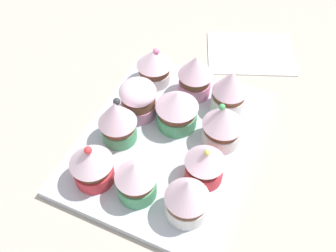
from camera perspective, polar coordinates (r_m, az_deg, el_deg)
ground_plane at (r=60.89cm, az=0.00°, el=-3.39°), size 180.00×180.00×3.00cm
baking_tray at (r=59.20cm, az=0.00°, el=-2.20°), size 31.77×25.05×1.20cm
cupcake_0 at (r=49.00cm, az=2.86°, el=-10.48°), size 5.81×5.81×7.39cm
cupcake_1 at (r=52.27cm, az=5.48°, el=-5.48°), size 5.60×5.60×6.84cm
cupcake_2 at (r=56.25cm, az=8.13°, el=0.26°), size 6.07×6.07×7.51cm
cupcake_3 at (r=60.76cm, az=9.09°, el=5.22°), size 5.48×5.48×7.67cm
cupcake_4 at (r=50.87cm, az=-5.21°, el=-7.62°), size 5.54×5.54×6.87cm
cupcake_5 at (r=57.87cm, az=1.63°, el=2.55°), size 6.50×6.50×6.87cm
cupcake_6 at (r=62.51cm, az=3.82°, el=7.62°), size 5.65×5.65×7.73cm
cupcake_7 at (r=52.55cm, az=-11.27°, el=-5.34°), size 5.96×5.96×7.67cm
cupcake_8 at (r=56.15cm, az=-7.48°, el=0.82°), size 5.70×5.70×8.09cm
cupcake_9 at (r=59.77cm, az=-4.42°, el=4.06°), size 5.74×5.74×6.46cm
cupcake_10 at (r=64.86cm, az=-2.06°, el=8.87°), size 5.87×5.87×6.82cm
napkin at (r=75.65cm, az=12.13°, el=10.57°), size 17.04×19.29×0.60cm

